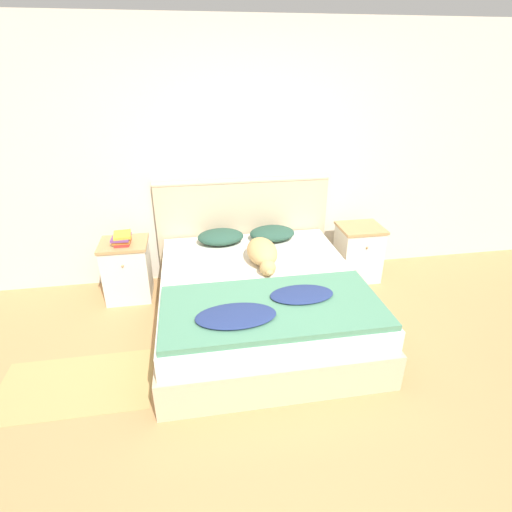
% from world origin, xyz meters
% --- Properties ---
extents(ground_plane, '(16.00, 16.00, 0.00)m').
position_xyz_m(ground_plane, '(0.00, 0.00, 0.00)').
color(ground_plane, tan).
extents(wall_back, '(9.00, 0.06, 2.55)m').
position_xyz_m(wall_back, '(0.00, 2.13, 1.27)').
color(wall_back, beige).
rests_on(wall_back, ground_plane).
extents(bed, '(1.74, 1.96, 0.50)m').
position_xyz_m(bed, '(-0.06, 1.06, 0.25)').
color(bed, '#C6B28E').
rests_on(bed, ground_plane).
extents(headboard, '(1.82, 0.06, 1.09)m').
position_xyz_m(headboard, '(-0.06, 2.06, 0.57)').
color(headboard, '#C6B28E').
rests_on(headboard, ground_plane).
extents(nightstand_left, '(0.45, 0.42, 0.60)m').
position_xyz_m(nightstand_left, '(-1.27, 1.76, 0.30)').
color(nightstand_left, silver).
rests_on(nightstand_left, ground_plane).
extents(nightstand_right, '(0.45, 0.42, 0.60)m').
position_xyz_m(nightstand_right, '(1.15, 1.76, 0.30)').
color(nightstand_right, silver).
rests_on(nightstand_right, ground_plane).
extents(pillow_left, '(0.46, 0.34, 0.13)m').
position_xyz_m(pillow_left, '(-0.33, 1.82, 0.57)').
color(pillow_left, '#284C3D').
rests_on(pillow_left, bed).
extents(pillow_right, '(0.46, 0.34, 0.13)m').
position_xyz_m(pillow_right, '(0.21, 1.82, 0.57)').
color(pillow_right, '#284C3D').
rests_on(pillow_right, bed).
extents(quilt, '(1.64, 0.81, 0.08)m').
position_xyz_m(quilt, '(-0.07, 0.52, 0.53)').
color(quilt, '#4C8466').
rests_on(quilt, bed).
extents(dog, '(0.27, 0.68, 0.20)m').
position_xyz_m(dog, '(0.01, 1.32, 0.59)').
color(dog, tan).
rests_on(dog, bed).
extents(book_stack, '(0.19, 0.23, 0.10)m').
position_xyz_m(book_stack, '(-1.27, 1.74, 0.65)').
color(book_stack, '#AD2D28').
rests_on(book_stack, nightstand_left).
extents(rug, '(1.11, 0.65, 0.00)m').
position_xyz_m(rug, '(-1.54, 0.53, 0.00)').
color(rug, tan).
rests_on(rug, ground_plane).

